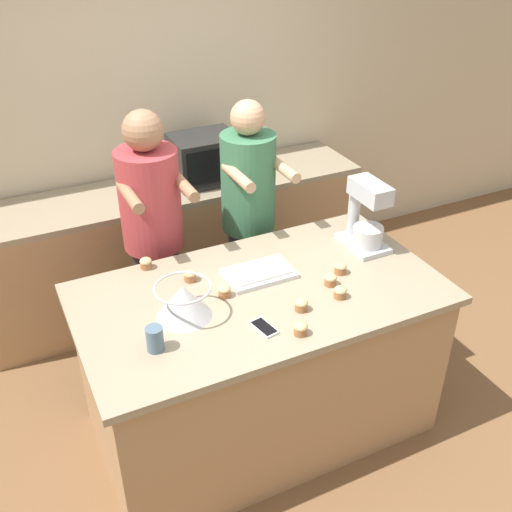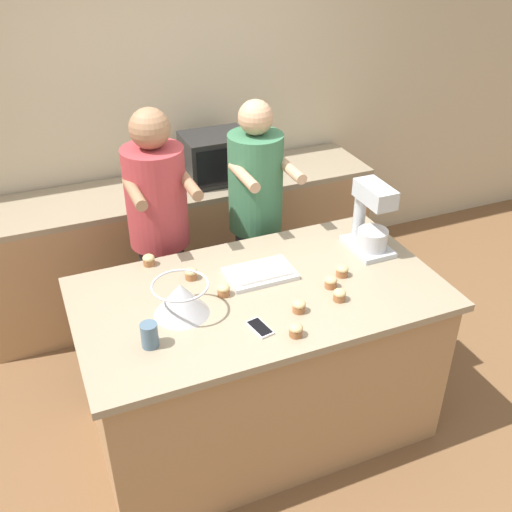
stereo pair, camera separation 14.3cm
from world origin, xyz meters
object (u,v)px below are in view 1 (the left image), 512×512
object	(u,v)px
cell_phone	(264,328)
cupcake_7	(190,275)
mixing_bowl	(183,301)
cupcake_0	(224,291)
person_right	(249,223)
drinking_glass	(155,339)
cupcake_2	(330,280)
person_left	(155,243)
cupcake_4	(340,268)
stand_mixer	(366,219)
cupcake_5	(301,329)
cupcake_1	(340,292)
cupcake_3	(146,263)
microwave_oven	(205,158)
baking_tray	(259,273)
cupcake_6	(301,305)

from	to	relation	value
cell_phone	cupcake_7	bearing A→B (deg)	107.77
mixing_bowl	cupcake_7	size ratio (longest dim) A/B	4.24
cupcake_0	cell_phone	bearing A→B (deg)	-78.95
person_right	drinking_glass	bearing A→B (deg)	-133.07
cell_phone	cupcake_2	bearing A→B (deg)	20.27
person_left	cell_phone	xyz separation A→B (m)	(0.19, -1.07, 0.06)
mixing_bowl	cupcake_0	bearing A→B (deg)	15.29
cupcake_4	stand_mixer	bearing A→B (deg)	34.07
stand_mixer	cupcake_5	size ratio (longest dim) A/B	6.18
person_left	person_right	xyz separation A→B (m)	(0.62, -0.00, -0.01)
cupcake_0	cupcake_5	world-z (taller)	same
cupcake_1	cupcake_5	bearing A→B (deg)	-152.64
cupcake_2	cupcake_1	bearing A→B (deg)	-97.57
person_right	cupcake_1	xyz separation A→B (m)	(0.03, -1.01, 0.10)
cupcake_3	cupcake_2	bearing A→B (deg)	-35.20
cell_phone	drinking_glass	size ratio (longest dim) A/B	1.30
microwave_oven	cupcake_5	distance (m)	1.85
cupcake_2	cupcake_4	size ratio (longest dim) A/B	1.00
mixing_bowl	cupcake_2	bearing A→B (deg)	-6.07
cupcake_5	baking_tray	bearing A→B (deg)	85.13
mixing_bowl	cupcake_7	xyz separation A→B (m)	(0.13, 0.27, -0.06)
cupcake_2	cupcake_3	xyz separation A→B (m)	(-0.81, 0.57, 0.00)
cell_phone	cupcake_7	distance (m)	0.55
person_left	baking_tray	xyz separation A→B (m)	(0.37, -0.66, 0.07)
cupcake_0	cupcake_5	bearing A→B (deg)	-65.55
drinking_glass	cupcake_5	xyz separation A→B (m)	(0.63, -0.19, -0.03)
microwave_oven	stand_mixer	bearing A→B (deg)	-70.55
cupcake_2	microwave_oven	bearing A→B (deg)	92.84
cupcake_7	drinking_glass	bearing A→B (deg)	-126.41
person_right	cupcake_7	size ratio (longest dim) A/B	25.77
person_left	cupcake_5	distance (m)	1.22
cupcake_1	cupcake_5	distance (m)	0.36
stand_mixer	cupcake_3	bearing A→B (deg)	165.10
cupcake_0	mixing_bowl	bearing A→B (deg)	-164.71
cupcake_0	person_left	bearing A→B (deg)	100.01
stand_mixer	cell_phone	size ratio (longest dim) A/B	2.61
person_left	stand_mixer	size ratio (longest dim) A/B	4.24
microwave_oven	cell_phone	bearing A→B (deg)	-102.89
mixing_bowl	cupcake_3	distance (m)	0.49
cupcake_0	cupcake_1	bearing A→B (deg)	-27.00
person_left	cupcake_4	bearing A→B (deg)	-46.96
person_right	stand_mixer	size ratio (longest dim) A/B	4.17
person_right	person_left	bearing A→B (deg)	179.97
cupcake_1	cupcake_7	bearing A→B (deg)	142.97
cupcake_6	mixing_bowl	bearing A→B (deg)	158.60
stand_mixer	cupcake_2	xyz separation A→B (m)	(-0.38, -0.25, -0.14)
person_right	cupcake_7	xyz separation A→B (m)	(-0.59, -0.54, 0.10)
cupcake_1	cupcake_6	xyz separation A→B (m)	(-0.23, -0.01, 0.00)
cupcake_1	cupcake_3	world-z (taller)	same
mixing_bowl	cupcake_6	distance (m)	0.57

